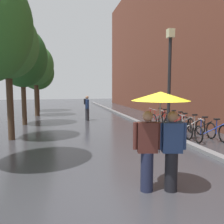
{
  "coord_description": "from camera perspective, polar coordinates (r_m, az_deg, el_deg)",
  "views": [
    {
      "loc": [
        -1.46,
        -4.19,
        2.14
      ],
      "look_at": [
        0.2,
        3.01,
        1.35
      ],
      "focal_mm": 36.35,
      "sensor_mm": 36.0,
      "label": 1
    }
  ],
  "objects": [
    {
      "name": "parked_bicycle_3",
      "position": [
        11.31,
        16.85,
        -3.13
      ],
      "size": [
        1.15,
        0.81,
        0.96
      ],
      "color": "black",
      "rests_on": "ground"
    },
    {
      "name": "street_tree_1",
      "position": [
        10.26,
        -24.84,
        15.24
      ],
      "size": [
        2.44,
        2.44,
        5.28
      ],
      "color": "#473323",
      "rests_on": "ground"
    },
    {
      "name": "parked_bicycle_1",
      "position": [
        10.15,
        21.23,
        -4.33
      ],
      "size": [
        1.12,
        0.77,
        0.96
      ],
      "color": "black",
      "rests_on": "ground"
    },
    {
      "name": "street_lamp_post",
      "position": [
        8.92,
        14.23,
        8.34
      ],
      "size": [
        0.24,
        0.24,
        4.31
      ],
      "color": "black",
      "rests_on": "ground"
    },
    {
      "name": "parked_bicycle_7",
      "position": [
        13.8,
        11.25,
        -1.36
      ],
      "size": [
        1.08,
        0.7,
        0.96
      ],
      "color": "black",
      "rests_on": "ground"
    },
    {
      "name": "parked_bicycle_4",
      "position": [
        11.86,
        15.93,
        -2.69
      ],
      "size": [
        1.12,
        0.76,
        0.96
      ],
      "color": "black",
      "rests_on": "ground"
    },
    {
      "name": "pedestrian_walking_midground",
      "position": [
        14.88,
        -6.33,
        1.15
      ],
      "size": [
        0.35,
        0.59,
        1.62
      ],
      "color": "#2D2D33",
      "rests_on": "ground"
    },
    {
      "name": "parked_bicycle_5",
      "position": [
        12.54,
        14.34,
        -2.18
      ],
      "size": [
        1.17,
        0.84,
        0.96
      ],
      "color": "black",
      "rests_on": "ground"
    },
    {
      "name": "kerb_strip",
      "position": [
        15.08,
        5.11,
        -1.85
      ],
      "size": [
        0.3,
        36.0,
        0.12
      ],
      "primitive_type": "cube",
      "color": "slate",
      "rests_on": "ground"
    },
    {
      "name": "couple_under_umbrella",
      "position": [
        4.71,
        11.97,
        -3.02
      ],
      "size": [
        1.18,
        1.18,
        2.06
      ],
      "color": "#1E233D",
      "rests_on": "ground"
    },
    {
      "name": "street_tree_2",
      "position": [
        14.1,
        -21.67,
        12.68
      ],
      "size": [
        2.79,
        2.79,
        5.58
      ],
      "color": "#473323",
      "rests_on": "ground"
    },
    {
      "name": "parked_bicycle_0",
      "position": [
        9.67,
        23.68,
        -4.93
      ],
      "size": [
        1.16,
        0.83,
        0.96
      ],
      "color": "black",
      "rests_on": "ground"
    },
    {
      "name": "parked_bicycle_2",
      "position": [
        10.8,
        19.12,
        -3.64
      ],
      "size": [
        1.1,
        0.73,
        0.96
      ],
      "color": "black",
      "rests_on": "ground"
    },
    {
      "name": "street_tree_3",
      "position": [
        18.3,
        -18.71,
        11.1
      ],
      "size": [
        2.71,
        2.71,
        5.4
      ],
      "color": "#473323",
      "rests_on": "ground"
    },
    {
      "name": "parked_bicycle_6",
      "position": [
        13.04,
        12.33,
        -1.81
      ],
      "size": [
        1.15,
        0.81,
        0.96
      ],
      "color": "black",
      "rests_on": "ground"
    },
    {
      "name": "ground_plane",
      "position": [
        4.93,
        5.95,
        -19.68
      ],
      "size": [
        80.0,
        80.0,
        0.0
      ],
      "primitive_type": "plane",
      "color": "#38383D"
    },
    {
      "name": "street_tree_4",
      "position": [
        21.88,
        -18.31,
        9.43
      ],
      "size": [
        3.01,
        3.01,
        5.11
      ],
      "color": "#473323",
      "rests_on": "ground"
    }
  ]
}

